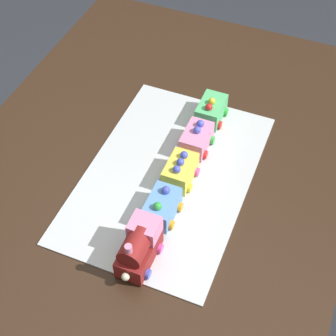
# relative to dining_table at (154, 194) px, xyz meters

# --- Properties ---
(ground_plane) EXTENTS (8.00, 8.00, 0.00)m
(ground_plane) POSITION_rel_dining_table_xyz_m (0.00, 0.00, -0.63)
(ground_plane) COLOR #2D3038
(dining_table) EXTENTS (1.40, 1.00, 0.74)m
(dining_table) POSITION_rel_dining_table_xyz_m (0.00, 0.00, 0.00)
(dining_table) COLOR #382316
(dining_table) RESTS_ON ground
(cake_board) EXTENTS (0.60, 0.40, 0.00)m
(cake_board) POSITION_rel_dining_table_xyz_m (-0.01, -0.04, 0.11)
(cake_board) COLOR silver
(cake_board) RESTS_ON dining_table
(cake_locomotive) EXTENTS (0.14, 0.08, 0.12)m
(cake_locomotive) POSITION_rel_dining_table_xyz_m (-0.25, -0.08, 0.16)
(cake_locomotive) COLOR maroon
(cake_locomotive) RESTS_ON cake_board
(cake_car_tanker_sky_blue) EXTENTS (0.10, 0.08, 0.07)m
(cake_car_tanker_sky_blue) POSITION_rel_dining_table_xyz_m (-0.12, -0.08, 0.14)
(cake_car_tanker_sky_blue) COLOR #669EEA
(cake_car_tanker_sky_blue) RESTS_ON cake_board
(cake_car_gondola_lemon) EXTENTS (0.10, 0.08, 0.07)m
(cake_car_gondola_lemon) POSITION_rel_dining_table_xyz_m (-0.01, -0.08, 0.14)
(cake_car_gondola_lemon) COLOR #F4E04C
(cake_car_gondola_lemon) RESTS_ON cake_board
(cake_car_caboose_bubblegum) EXTENTS (0.10, 0.08, 0.07)m
(cake_car_caboose_bubblegum) POSITION_rel_dining_table_xyz_m (0.11, -0.08, 0.14)
(cake_car_caboose_bubblegum) COLOR pink
(cake_car_caboose_bubblegum) RESTS_ON cake_board
(cake_car_flatbed_mint_green) EXTENTS (0.10, 0.08, 0.07)m
(cake_car_flatbed_mint_green) POSITION_rel_dining_table_xyz_m (0.23, -0.08, 0.14)
(cake_car_flatbed_mint_green) COLOR #59CC7A
(cake_car_flatbed_mint_green) RESTS_ON cake_board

